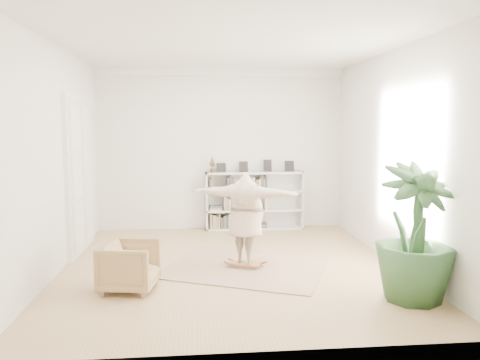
% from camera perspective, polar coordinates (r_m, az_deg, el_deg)
% --- Properties ---
extents(floor, '(6.00, 6.00, 0.00)m').
position_cam_1_polar(floor, '(7.90, -1.12, -10.46)').
color(floor, tan).
rests_on(floor, ground).
extents(room_shell, '(6.00, 6.00, 6.00)m').
position_cam_1_polar(room_shell, '(10.56, -2.40, 13.04)').
color(room_shell, silver).
rests_on(room_shell, floor).
extents(doors, '(0.09, 1.78, 2.92)m').
position_cam_1_polar(doors, '(9.14, -18.93, 0.46)').
color(doors, white).
rests_on(doors, floor).
extents(bookshelf, '(2.20, 0.35, 1.64)m').
position_cam_1_polar(bookshelf, '(10.57, 1.75, -2.60)').
color(bookshelf, silver).
rests_on(bookshelf, floor).
extents(armchair, '(0.86, 0.85, 0.69)m').
position_cam_1_polar(armchair, '(6.89, -13.31, -10.19)').
color(armchair, tan).
rests_on(armchair, floor).
extents(rug, '(3.10, 2.84, 0.02)m').
position_cam_1_polar(rug, '(7.81, 0.70, -10.58)').
color(rug, tan).
rests_on(rug, floor).
extents(rocker_board, '(0.54, 0.44, 0.10)m').
position_cam_1_polar(rocker_board, '(7.80, 0.70, -10.20)').
color(rocker_board, '#8F6139').
rests_on(rocker_board, rug).
extents(person, '(1.89, 1.21, 1.50)m').
position_cam_1_polar(person, '(7.61, 0.71, -4.38)').
color(person, beige).
rests_on(person, rocker_board).
extents(houseplant, '(1.26, 1.26, 1.84)m').
position_cam_1_polar(houseplant, '(6.60, 20.54, -6.01)').
color(houseplant, '#2C5128').
rests_on(houseplant, floor).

